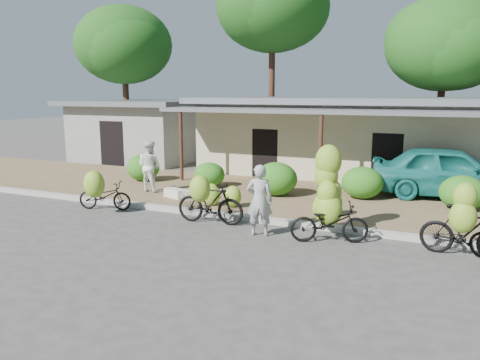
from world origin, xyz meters
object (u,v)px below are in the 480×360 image
at_px(tree_far_center, 270,5).
at_px(teal_van, 450,172).
at_px(bike_left, 209,201).
at_px(bystander, 149,166).
at_px(tree_center_right, 441,42).
at_px(vendor, 259,200).
at_px(sack_near, 198,195).
at_px(tree_back_left, 122,43).
at_px(bike_far_left, 102,193).
at_px(sack_far, 175,193).
at_px(bike_center, 328,205).
at_px(bike_right, 465,228).

distance_m(tree_far_center, teal_van, 15.32).
relative_size(bike_left, bystander, 1.09).
height_order(tree_center_right, vendor, tree_center_right).
bearing_deg(sack_near, tree_back_left, 136.73).
xyz_separation_m(bike_far_left, sack_far, (1.29, 2.07, -0.30)).
distance_m(tree_center_right, bike_center, 16.31).
bearing_deg(bystander, bike_center, 163.66).
xyz_separation_m(bike_far_left, bike_left, (3.65, 0.02, 0.09)).
relative_size(tree_center_right, sack_near, 9.77).
bearing_deg(teal_van, sack_near, 109.15).
xyz_separation_m(tree_center_right, bike_right, (1.19, -15.53, -5.36)).
bearing_deg(vendor, bike_left, -28.46).
bearing_deg(bike_left, sack_near, 31.44).
xyz_separation_m(bike_center, bystander, (-6.99, 2.54, 0.15)).
xyz_separation_m(tree_center_right, bystander, (-8.83, -12.81, -5.04)).
relative_size(tree_far_center, teal_van, 2.15).
bearing_deg(bike_right, tree_center_right, 13.68).
bearing_deg(bystander, vendor, 154.87).
bearing_deg(tree_far_center, sack_near, -79.57).
distance_m(tree_far_center, sack_near, 15.29).
xyz_separation_m(tree_far_center, sack_far, (1.52, -12.82, -8.13)).
bearing_deg(bike_left, bike_far_left, 85.93).
distance_m(bike_center, bike_right, 3.03).
bearing_deg(tree_center_right, vendor, -102.48).
distance_m(sack_near, vendor, 4.09).
bearing_deg(sack_far, tree_center_right, 60.69).
bearing_deg(vendor, bike_center, 177.73).
bearing_deg(bike_right, bystander, 84.15).
bearing_deg(sack_far, bike_far_left, -121.84).
bearing_deg(sack_far, tree_far_center, 96.77).
bearing_deg(sack_near, tree_far_center, 100.43).
bearing_deg(tree_center_right, tree_back_left, -168.37).
height_order(bike_far_left, bike_right, bike_right).
bearing_deg(bike_far_left, tree_back_left, 19.75).
relative_size(tree_center_right, teal_van, 1.65).
bearing_deg(teal_van, vendor, 138.16).
height_order(tree_back_left, teal_van, tree_back_left).
bearing_deg(sack_near, bike_far_left, -134.47).
xyz_separation_m(tree_center_right, sack_near, (-6.65, -13.24, -5.79)).
distance_m(tree_back_left, teal_van, 19.60).
bearing_deg(tree_back_left, bike_center, -38.02).
xyz_separation_m(vendor, bystander, (-5.34, 2.93, 0.11)).
height_order(tree_back_left, tree_center_right, tree_back_left).
bearing_deg(sack_near, teal_van, 25.85).
relative_size(bike_far_left, sack_near, 2.08).
bearing_deg(vendor, bike_far_left, -19.47).
xyz_separation_m(bystander, teal_van, (9.66, 3.20, -0.04)).
relative_size(bike_center, bystander, 1.28).
distance_m(sack_near, sack_far, 0.83).
bearing_deg(teal_van, bike_left, 127.38).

